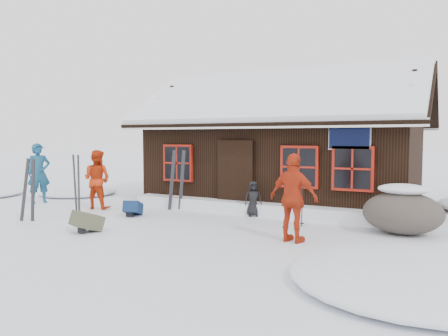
{
  "coord_description": "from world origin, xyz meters",
  "views": [
    {
      "loc": [
        6.48,
        -8.78,
        2.14
      ],
      "look_at": [
        0.88,
        1.76,
        1.3
      ],
      "focal_mm": 35.0,
      "sensor_mm": 36.0,
      "label": 1
    }
  ],
  "objects": [
    {
      "name": "skier_orange_left",
      "position": [
        -2.99,
        0.92,
        0.88
      ],
      "size": [
        0.97,
        0.82,
        1.77
      ],
      "primitive_type": "imported",
      "rotation": [
        0.0,
        0.0,
        3.34
      ],
      "color": "red",
      "rests_on": "ground"
    },
    {
      "name": "boulder",
      "position": [
        5.49,
        1.49,
        0.51
      ],
      "size": [
        1.71,
        1.28,
        1.0
      ],
      "color": "#534A43",
      "rests_on": "ground"
    },
    {
      "name": "backpack_blue",
      "position": [
        -1.23,
        0.44,
        0.15
      ],
      "size": [
        0.6,
        0.67,
        0.3
      ],
      "primitive_type": "cube",
      "rotation": [
        0.0,
        0.0,
        0.4
      ],
      "color": "#12284E",
      "rests_on": "ground"
    },
    {
      "name": "backpack_olive",
      "position": [
        -0.83,
        -1.62,
        0.17
      ],
      "size": [
        0.66,
        0.75,
        0.34
      ],
      "primitive_type": "cube",
      "rotation": [
        0.0,
        0.0,
        -0.37
      ],
      "color": "#494A35",
      "rests_on": "ground"
    },
    {
      "name": "ski_pair_mid",
      "position": [
        -3.08,
        0.22,
        0.8
      ],
      "size": [
        0.42,
        0.19,
        1.7
      ],
      "rotation": [
        0.0,
        0.0,
        -0.38
      ],
      "color": "black",
      "rests_on": "ground"
    },
    {
      "name": "ski_pair_left",
      "position": [
        -3.07,
        -1.39,
        0.78
      ],
      "size": [
        0.57,
        0.16,
        1.66
      ],
      "rotation": [
        0.0,
        0.0,
        0.09
      ],
      "color": "black",
      "rests_on": "ground"
    },
    {
      "name": "skier_teal",
      "position": [
        -5.5,
        0.89,
        0.97
      ],
      "size": [
        0.74,
        0.84,
        1.95
      ],
      "primitive_type": "imported",
      "rotation": [
        0.0,
        0.0,
        1.11
      ],
      "color": "navy",
      "rests_on": "ground"
    },
    {
      "name": "snow_drift",
      "position": [
        1.5,
        2.25,
        0.17
      ],
      "size": [
        7.6,
        0.6,
        0.35
      ],
      "primitive_type": "cube",
      "color": "white",
      "rests_on": "ground"
    },
    {
      "name": "skier_orange_right",
      "position": [
        3.61,
        -0.36,
        0.91
      ],
      "size": [
        1.13,
        0.64,
        1.82
      ],
      "primitive_type": "imported",
      "rotation": [
        0.0,
        0.0,
        2.95
      ],
      "color": "#B82E12",
      "rests_on": "ground"
    },
    {
      "name": "ski_pair_right",
      "position": [
        -0.78,
        1.9,
        0.86
      ],
      "size": [
        0.53,
        0.24,
        1.82
      ],
      "rotation": [
        0.0,
        0.0,
        0.37
      ],
      "color": "black",
      "rests_on": "ground"
    },
    {
      "name": "snow_mounds",
      "position": [
        1.65,
        1.86,
        0.0
      ],
      "size": [
        20.6,
        13.2,
        0.48
      ],
      "color": "white",
      "rests_on": "ground"
    },
    {
      "name": "ground",
      "position": [
        0.0,
        0.0,
        0.0
      ],
      "size": [
        120.0,
        120.0,
        0.0
      ],
      "primitive_type": "plane",
      "color": "white",
      "rests_on": "ground"
    },
    {
      "name": "skier_crouched",
      "position": [
        1.67,
        1.96,
        0.48
      ],
      "size": [
        0.56,
        0.51,
        0.96
      ],
      "primitive_type": "imported",
      "rotation": [
        0.0,
        0.0,
        0.56
      ],
      "color": "black",
      "rests_on": "ground"
    },
    {
      "name": "ski_poles",
      "position": [
        3.21,
        1.25,
        0.61
      ],
      "size": [
        0.23,
        0.11,
        1.29
      ],
      "color": "black",
      "rests_on": "ground"
    },
    {
      "name": "mountain_hut",
      "position": [
        1.5,
        4.98,
        1.58
      ],
      "size": [
        8.9,
        6.09,
        4.42
      ],
      "color": "black",
      "rests_on": "ground"
    }
  ]
}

